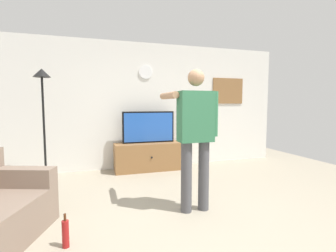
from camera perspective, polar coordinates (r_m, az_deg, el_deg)
The scene contains 9 objects.
ground_plane at distance 2.99m, azimuth 7.23°, elevation -22.57°, with size 8.40×8.40×0.00m, color #9E937F.
back_wall at distance 5.47m, azimuth -5.52°, elevation 4.65°, with size 6.40×0.10×2.70m, color silver.
tv_stand at distance 5.25m, azimuth -4.36°, elevation -7.03°, with size 1.44×0.48×0.58m.
television at distance 5.20m, azimuth -4.52°, elevation -0.25°, with size 1.09×0.07×0.66m.
wall_clock at distance 5.46m, azimuth -5.18°, elevation 12.28°, with size 0.29×0.29×0.03m, color white.
framed_picture at distance 6.17m, azimuth 13.62°, elevation 7.87°, with size 0.79×0.04×0.60m, color olive.
floor_lamp at distance 4.67m, azimuth -26.89°, elevation 4.84°, with size 0.32×0.32×1.97m.
person_standing_nearer_lamp at distance 3.17m, azimuth 6.27°, elevation -1.16°, with size 0.62×0.78×1.82m.
beverage_bottle at distance 2.78m, azimuth -22.57°, elevation -21.92°, with size 0.07×0.07×0.34m.
Camera 1 is at (-1.11, -2.41, 1.38)m, focal length 26.42 mm.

